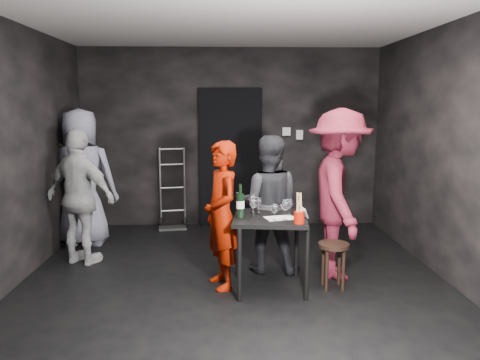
{
  "coord_description": "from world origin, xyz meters",
  "views": [
    {
      "loc": [
        -0.11,
        -4.64,
        1.85
      ],
      "look_at": [
        0.07,
        0.25,
        1.06
      ],
      "focal_mm": 35.0,
      "sensor_mm": 36.0,
      "label": 1
    }
  ],
  "objects_px": {
    "bystander_cream": "(80,194)",
    "woman_black": "(268,203)",
    "tasting_table": "(270,226)",
    "stool": "(333,254)",
    "wine_bottle": "(240,205)",
    "breadstick_cup": "(299,209)",
    "bystander_grey": "(82,164)",
    "hand_truck": "(173,213)",
    "server_red": "(222,215)",
    "man_maroon": "(340,176)"
  },
  "relations": [
    {
      "from": "stool",
      "to": "woman_black",
      "type": "height_order",
      "value": "woman_black"
    },
    {
      "from": "woman_black",
      "to": "bystander_grey",
      "type": "relative_size",
      "value": 0.71
    },
    {
      "from": "bystander_grey",
      "to": "wine_bottle",
      "type": "relative_size",
      "value": 6.54
    },
    {
      "from": "wine_bottle",
      "to": "hand_truck",
      "type": "bearing_deg",
      "value": 110.86
    },
    {
      "from": "stool",
      "to": "breadstick_cup",
      "type": "xyz_separation_m",
      "value": [
        -0.4,
        -0.26,
        0.53
      ]
    },
    {
      "from": "man_maroon",
      "to": "woman_black",
      "type": "bearing_deg",
      "value": 78.84
    },
    {
      "from": "hand_truck",
      "to": "stool",
      "type": "xyz_separation_m",
      "value": [
        1.88,
        -2.46,
        0.14
      ]
    },
    {
      "from": "hand_truck",
      "to": "stool",
      "type": "height_order",
      "value": "hand_truck"
    },
    {
      "from": "bystander_cream",
      "to": "breadstick_cup",
      "type": "relative_size",
      "value": 5.33
    },
    {
      "from": "stool",
      "to": "bystander_cream",
      "type": "relative_size",
      "value": 0.28
    },
    {
      "from": "wine_bottle",
      "to": "breadstick_cup",
      "type": "distance_m",
      "value": 0.6
    },
    {
      "from": "tasting_table",
      "to": "breadstick_cup",
      "type": "distance_m",
      "value": 0.44
    },
    {
      "from": "server_red",
      "to": "bystander_cream",
      "type": "relative_size",
      "value": 0.9
    },
    {
      "from": "hand_truck",
      "to": "wine_bottle",
      "type": "xyz_separation_m",
      "value": [
        0.94,
        -2.47,
        0.66
      ]
    },
    {
      "from": "hand_truck",
      "to": "stool",
      "type": "distance_m",
      "value": 3.1
    },
    {
      "from": "stool",
      "to": "wine_bottle",
      "type": "height_order",
      "value": "wine_bottle"
    },
    {
      "from": "hand_truck",
      "to": "bystander_cream",
      "type": "distance_m",
      "value": 1.93
    },
    {
      "from": "stool",
      "to": "server_red",
      "type": "bearing_deg",
      "value": 175.49
    },
    {
      "from": "hand_truck",
      "to": "woman_black",
      "type": "height_order",
      "value": "woman_black"
    },
    {
      "from": "bystander_cream",
      "to": "bystander_grey",
      "type": "relative_size",
      "value": 0.77
    },
    {
      "from": "bystander_cream",
      "to": "woman_black",
      "type": "bearing_deg",
      "value": -163.35
    },
    {
      "from": "man_maroon",
      "to": "bystander_cream",
      "type": "height_order",
      "value": "man_maroon"
    },
    {
      "from": "man_maroon",
      "to": "wine_bottle",
      "type": "bearing_deg",
      "value": 112.33
    },
    {
      "from": "woman_black",
      "to": "stool",
      "type": "bearing_deg",
      "value": 148.05
    },
    {
      "from": "breadstick_cup",
      "to": "woman_black",
      "type": "bearing_deg",
      "value": 104.96
    },
    {
      "from": "stool",
      "to": "breadstick_cup",
      "type": "distance_m",
      "value": 0.71
    },
    {
      "from": "tasting_table",
      "to": "server_red",
      "type": "height_order",
      "value": "server_red"
    },
    {
      "from": "server_red",
      "to": "stool",
      "type": "bearing_deg",
      "value": 66.5
    },
    {
      "from": "hand_truck",
      "to": "tasting_table",
      "type": "xyz_separation_m",
      "value": [
        1.24,
        -2.44,
        0.43
      ]
    },
    {
      "from": "tasting_table",
      "to": "breadstick_cup",
      "type": "bearing_deg",
      "value": -49.7
    },
    {
      "from": "woman_black",
      "to": "man_maroon",
      "type": "relative_size",
      "value": 0.7
    },
    {
      "from": "stool",
      "to": "bystander_cream",
      "type": "xyz_separation_m",
      "value": [
        -2.77,
        0.85,
        0.47
      ]
    },
    {
      "from": "server_red",
      "to": "man_maroon",
      "type": "xyz_separation_m",
      "value": [
        1.26,
        0.26,
        0.35
      ]
    },
    {
      "from": "server_red",
      "to": "wine_bottle",
      "type": "bearing_deg",
      "value": 43.28
    },
    {
      "from": "hand_truck",
      "to": "bystander_cream",
      "type": "xyz_separation_m",
      "value": [
        -0.88,
        -1.6,
        0.61
      ]
    },
    {
      "from": "woman_black",
      "to": "breadstick_cup",
      "type": "bearing_deg",
      "value": 114.7
    },
    {
      "from": "bystander_grey",
      "to": "breadstick_cup",
      "type": "distance_m",
      "value": 3.2
    },
    {
      "from": "server_red",
      "to": "wine_bottle",
      "type": "relative_size",
      "value": 4.5
    },
    {
      "from": "wine_bottle",
      "to": "stool",
      "type": "bearing_deg",
      "value": 0.49
    },
    {
      "from": "server_red",
      "to": "bystander_grey",
      "type": "xyz_separation_m",
      "value": [
        -1.84,
        1.55,
        0.34
      ]
    },
    {
      "from": "hand_truck",
      "to": "wine_bottle",
      "type": "distance_m",
      "value": 2.72
    },
    {
      "from": "tasting_table",
      "to": "stool",
      "type": "xyz_separation_m",
      "value": [
        0.64,
        -0.02,
        -0.29
      ]
    },
    {
      "from": "bystander_grey",
      "to": "wine_bottle",
      "type": "distance_m",
      "value": 2.62
    },
    {
      "from": "hand_truck",
      "to": "server_red",
      "type": "xyz_separation_m",
      "value": [
        0.75,
        -2.37,
        0.53
      ]
    },
    {
      "from": "server_red",
      "to": "bystander_cream",
      "type": "distance_m",
      "value": 1.81
    },
    {
      "from": "woman_black",
      "to": "bystander_cream",
      "type": "bearing_deg",
      "value": 1.71
    },
    {
      "from": "tasting_table",
      "to": "man_maroon",
      "type": "relative_size",
      "value": 0.34
    },
    {
      "from": "stool",
      "to": "server_red",
      "type": "height_order",
      "value": "server_red"
    },
    {
      "from": "bystander_grey",
      "to": "breadstick_cup",
      "type": "height_order",
      "value": "bystander_grey"
    },
    {
      "from": "man_maroon",
      "to": "wine_bottle",
      "type": "height_order",
      "value": "man_maroon"
    }
  ]
}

